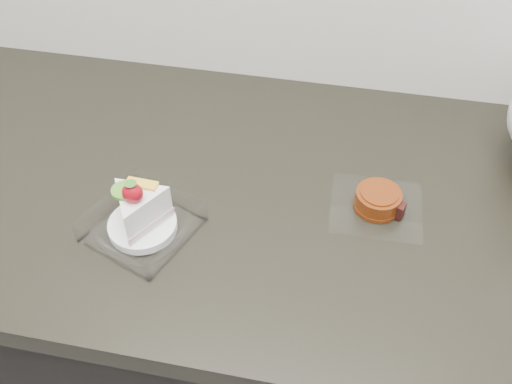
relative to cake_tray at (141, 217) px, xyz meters
The scene contains 3 objects.
counter 0.52m from the cake_tray, 36.17° to the left, with size 2.04×0.64×0.90m.
cake_tray is the anchor object (origin of this frame).
mooncake_wrap 0.36m from the cake_tray, 18.78° to the left, with size 0.14×0.13×0.03m.
Camera 1 is at (0.11, 1.06, 1.55)m, focal length 40.00 mm.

